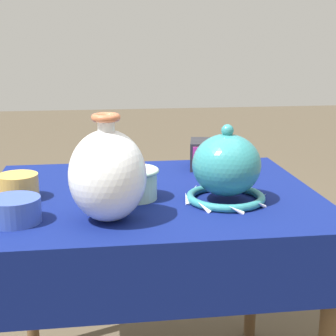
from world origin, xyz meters
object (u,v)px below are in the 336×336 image
Objects in this scene: vase_tall_bulbous at (108,175)px; pot_squat_ochre at (18,187)px; cup_wide_celadon at (135,183)px; pot_squat_cobalt at (14,210)px; vase_dome_bell at (226,170)px; mosaic_tile_box at (212,154)px.

pot_squat_ochre is at bearing 139.90° from vase_tall_bulbous.
pot_squat_cobalt is at bearing -153.79° from cup_wide_celadon.
cup_wide_celadon reaches higher than pot_squat_cobalt.
vase_tall_bulbous is at bearing -115.19° from cup_wide_celadon.
pot_squat_ochre is 0.33m from cup_wide_celadon.
vase_tall_bulbous is 0.34m from vase_dome_bell.
vase_tall_bulbous is 1.55× the size of mosaic_tile_box.
vase_tall_bulbous reaches higher than mosaic_tile_box.
pot_squat_cobalt is (-0.55, -0.09, -0.06)m from vase_dome_bell.
mosaic_tile_box reaches higher than pot_squat_ochre.
mosaic_tile_box is at bearing 83.47° from vase_dome_bell.
vase_tall_bulbous reaches higher than pot_squat_cobalt.
mosaic_tile_box is 0.43m from cup_wide_celadon.
vase_dome_bell reaches higher than mosaic_tile_box.
cup_wide_celadon is 0.34m from pot_squat_cobalt.
pot_squat_cobalt is at bearing -84.56° from pot_squat_ochre.
mosaic_tile_box is 0.67m from pot_squat_ochre.
vase_dome_bell is (0.32, 0.11, -0.03)m from vase_tall_bulbous.
vase_tall_bulbous reaches higher than pot_squat_ochre.
pot_squat_ochre is (-0.57, 0.10, -0.05)m from vase_dome_bell.
pot_squat_cobalt is (-0.23, 0.01, -0.08)m from vase_tall_bulbous.
pot_squat_ochre is (-0.61, -0.27, -0.01)m from mosaic_tile_box.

